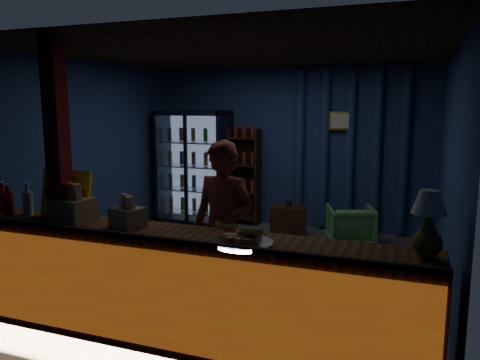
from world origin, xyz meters
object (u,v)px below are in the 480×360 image
(shopkeeper, at_px, (223,231))
(pastry_tray, at_px, (243,241))
(table_lamp, at_px, (429,205))
(green_chair, at_px, (350,226))

(shopkeeper, bearing_deg, pastry_tray, -51.94)
(shopkeeper, relative_size, table_lamp, 3.58)
(shopkeeper, height_order, green_chair, shopkeeper)
(table_lamp, bearing_deg, shopkeeper, 164.65)
(shopkeeper, distance_m, green_chair, 2.88)
(pastry_tray, bearing_deg, green_chair, 83.46)
(shopkeeper, bearing_deg, table_lamp, -11.05)
(green_chair, distance_m, table_lamp, 3.46)
(shopkeeper, relative_size, green_chair, 2.63)
(green_chair, xyz_separation_m, pastry_tray, (-0.39, -3.37, 0.68))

